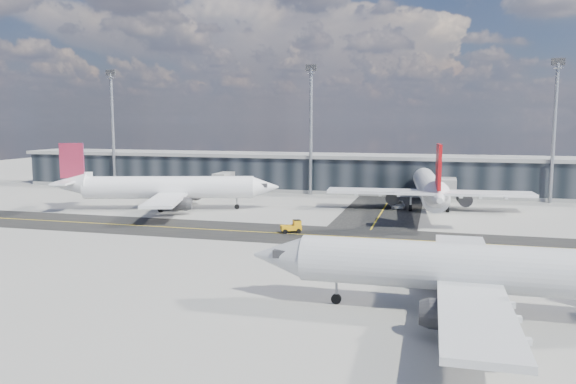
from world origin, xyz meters
name	(u,v)px	position (x,y,z in m)	size (l,w,h in m)	color
ground	(238,237)	(0.00, 0.00, 0.00)	(300.00, 300.00, 0.00)	gray
taxiway_lanes	(283,225)	(3.91, 10.74, 0.01)	(180.00, 63.00, 0.03)	black
terminal_concourse	(317,174)	(0.04, 54.93, 4.09)	(152.00, 19.80, 8.80)	black
floodlight_masts	(311,125)	(0.00, 48.00, 15.61)	(102.50, 0.70, 28.90)	gray
airliner_af	(166,188)	(-21.56, 20.00, 4.14)	(41.60, 35.84, 12.53)	white
airliner_redtail	(429,188)	(26.29, 30.60, 4.35)	(37.99, 44.53, 13.18)	white
airliner_near	(489,270)	(32.19, -25.68, 4.10)	(41.77, 35.52, 12.41)	#BBBDC0
baggage_tug	(293,226)	(6.99, 4.93, 0.95)	(3.36, 2.60, 1.90)	#F2A70C
service_van	(398,204)	(20.46, 33.08, 0.76)	(2.53, 5.49, 1.53)	white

